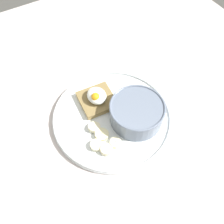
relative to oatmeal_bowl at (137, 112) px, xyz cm
name	(u,v)px	position (x,y,z in cm)	size (l,w,h in cm)	color
ground_plane	(112,120)	(-3.70, -4.99, -4.78)	(120.00, 120.00, 2.00)	beige
plate	(112,117)	(-3.70, -4.99, -2.99)	(30.98, 30.98, 1.60)	white
oatmeal_bowl	(137,112)	(0.00, 0.00, 0.00)	(13.84, 13.84, 5.55)	slate
toast_slice	(97,100)	(-9.71, -6.09, -1.94)	(9.75, 9.75, 1.53)	olive
poached_egg	(97,96)	(-9.61, -6.19, 0.12)	(5.76, 4.91, 3.20)	white
banana_slice_front	(115,143)	(3.62, -8.37, -2.18)	(3.24, 3.20, 1.28)	beige
banana_slice_left	(102,135)	(-0.08, -10.10, -2.20)	(4.55, 4.60, 1.38)	beige
banana_slice_back	(96,145)	(1.86, -12.64, -2.11)	(3.92, 3.87, 1.46)	beige
banana_slice_right	(94,127)	(-2.80, -10.72, -2.16)	(4.43, 4.45, 1.50)	#F2E9BF
banana_slice_inner	(106,149)	(4.04, -11.14, -2.10)	(3.90, 3.99, 1.61)	beige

